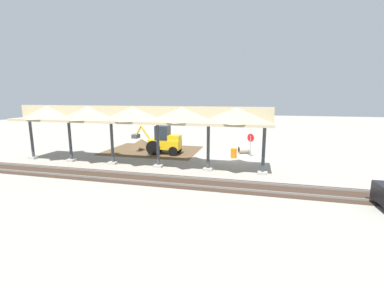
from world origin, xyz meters
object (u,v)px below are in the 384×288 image
backhoe (163,141)px  concrete_pipe (244,150)px  stop_sign (251,140)px  traffic_barrel (234,153)px

backhoe → concrete_pipe: backhoe is taller
stop_sign → concrete_pipe: 2.08m
backhoe → concrete_pipe: bearing=-164.8°
concrete_pipe → traffic_barrel: (0.87, 2.23, 0.07)m
stop_sign → backhoe: backhoe is taller
stop_sign → traffic_barrel: size_ratio=2.49×
backhoe → stop_sign: bearing=-176.2°
concrete_pipe → traffic_barrel: 2.40m
stop_sign → backhoe: bearing=3.8°
concrete_pipe → traffic_barrel: size_ratio=1.48×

